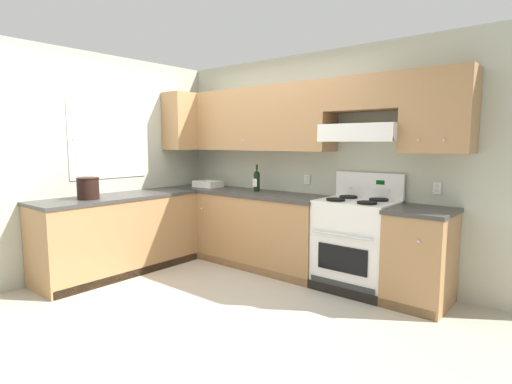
# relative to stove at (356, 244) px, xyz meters

# --- Properties ---
(ground_plane) EXTENTS (7.04, 7.04, 0.00)m
(ground_plane) POSITION_rel_stove_xyz_m (-1.13, -1.25, -0.48)
(ground_plane) COLOR #B2AA99
(wall_back) EXTENTS (4.68, 0.57, 2.55)m
(wall_back) POSITION_rel_stove_xyz_m (-0.74, 0.27, 1.00)
(wall_back) COLOR #B7BAA3
(wall_back) RESTS_ON ground_plane
(wall_left) EXTENTS (0.47, 4.00, 2.55)m
(wall_left) POSITION_rel_stove_xyz_m (-2.72, -1.03, 0.87)
(wall_left) COLOR #B7BAA3
(wall_left) RESTS_ON ground_plane
(counter_back_run) EXTENTS (3.60, 0.65, 0.91)m
(counter_back_run) POSITION_rel_stove_xyz_m (-1.11, -0.01, -0.03)
(counter_back_run) COLOR #A87A4C
(counter_back_run) RESTS_ON ground_plane
(counter_left_run) EXTENTS (0.63, 1.91, 0.91)m
(counter_left_run) POSITION_rel_stove_xyz_m (-2.37, -1.26, -0.03)
(counter_left_run) COLOR #A87A4C
(counter_left_run) RESTS_ON ground_plane
(stove) EXTENTS (0.76, 0.62, 1.20)m
(stove) POSITION_rel_stove_xyz_m (0.00, 0.00, 0.00)
(stove) COLOR white
(stove) RESTS_ON ground_plane
(wine_bottle) EXTENTS (0.08, 0.08, 0.36)m
(wine_bottle) POSITION_rel_stove_xyz_m (-1.40, 0.09, 0.57)
(wine_bottle) COLOR black
(wine_bottle) RESTS_ON counter_back_run
(bowl) EXTENTS (0.36, 0.26, 0.08)m
(bowl) POSITION_rel_stove_xyz_m (-2.23, 0.04, 0.46)
(bowl) COLOR white
(bowl) RESTS_ON counter_back_run
(bucket) EXTENTS (0.24, 0.24, 0.24)m
(bucket) POSITION_rel_stove_xyz_m (-2.35, -1.63, 0.56)
(bucket) COLOR black
(bucket) RESTS_ON counter_left_run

